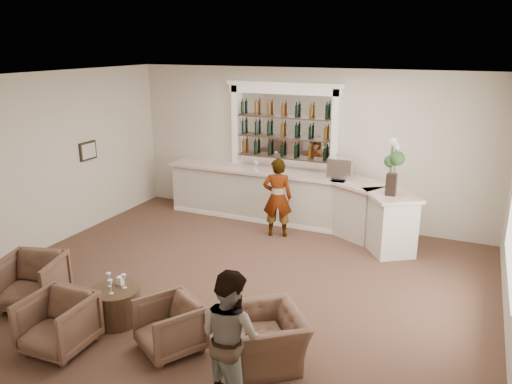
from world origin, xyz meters
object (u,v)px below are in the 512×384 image
at_px(bar_counter, 290,199).
at_px(armchair_left, 32,281).
at_px(espresso_machine, 341,168).
at_px(cocktail_table, 117,305).
at_px(guest, 230,336).
at_px(flower_vase, 393,163).
at_px(armchair_center, 58,323).
at_px(sommelier, 277,198).
at_px(armchair_right, 170,326).
at_px(armchair_far, 267,337).

distance_m(bar_counter, armchair_left, 5.36).
distance_m(bar_counter, espresso_machine, 1.31).
bearing_deg(cocktail_table, bar_counter, 79.62).
bearing_deg(guest, bar_counter, -56.44).
xyz_separation_m(cocktail_table, guest, (2.19, -0.75, 0.52)).
bearing_deg(flower_vase, guest, -100.31).
bearing_deg(espresso_machine, armchair_center, -115.45).
height_order(bar_counter, sommelier, sommelier).
xyz_separation_m(bar_counter, espresso_machine, (1.05, 0.08, 0.78)).
bearing_deg(armchair_right, sommelier, 124.71).
distance_m(espresso_machine, flower_vase, 1.43).
distance_m(cocktail_table, flower_vase, 5.24).
bearing_deg(cocktail_table, flower_vase, 52.63).
height_order(armchair_left, flower_vase, flower_vase).
distance_m(guest, flower_vase, 4.91).
xyz_separation_m(armchair_center, armchair_far, (2.53, 0.87, -0.05)).
bearing_deg(armchair_right, cocktail_table, -162.96).
distance_m(armchair_right, flower_vase, 4.90).
xyz_separation_m(sommelier, espresso_machine, (1.06, 0.78, 0.55)).
distance_m(armchair_left, armchair_center, 1.37).
height_order(guest, armchair_far, guest).
bearing_deg(guest, armchair_far, -77.60).
bearing_deg(cocktail_table, armchair_center, -106.00).
bearing_deg(armchair_center, espresso_machine, 67.12).
bearing_deg(armchair_center, bar_counter, 76.83).
xyz_separation_m(armchair_left, armchair_far, (3.72, 0.18, -0.07)).
distance_m(bar_counter, armchair_right, 4.97).
distance_m(cocktail_table, armchair_far, 2.29).
relative_size(armchair_left, armchair_right, 1.14).
xyz_separation_m(cocktail_table, armchair_far, (2.29, 0.03, 0.07)).
xyz_separation_m(armchair_far, espresso_machine, (-0.38, 4.74, 1.03)).
height_order(cocktail_table, armchair_left, armchair_left).
bearing_deg(armchair_left, armchair_right, -19.87).
distance_m(armchair_left, flower_vase, 6.25).
distance_m(armchair_right, espresso_machine, 5.21).
xyz_separation_m(espresso_machine, flower_vase, (1.14, -0.78, 0.37)).
distance_m(cocktail_table, espresso_machine, 5.25).
height_order(cocktail_table, sommelier, sommelier).
xyz_separation_m(sommelier, guest, (1.34, -4.73, -0.04)).
xyz_separation_m(armchair_right, flower_vase, (1.97, 4.27, 1.39)).
height_order(sommelier, espresso_machine, sommelier).
bearing_deg(armchair_far, espresso_machine, 144.89).
height_order(espresso_machine, flower_vase, flower_vase).
bearing_deg(flower_vase, espresso_machine, 145.78).
xyz_separation_m(sommelier, armchair_left, (-2.28, -4.14, -0.42)).
xyz_separation_m(guest, armchair_center, (-2.43, -0.09, -0.40)).
bearing_deg(armchair_right, bar_counter, 124.11).
relative_size(armchair_right, flower_vase, 0.72).
bearing_deg(cocktail_table, guest, -18.98).
bearing_deg(armchair_right, espresso_machine, 112.24).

